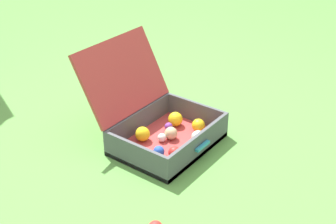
% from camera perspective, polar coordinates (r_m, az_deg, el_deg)
% --- Properties ---
extents(ground_plane, '(16.00, 16.00, 0.00)m').
position_cam_1_polar(ground_plane, '(2.47, -2.39, -4.45)').
color(ground_plane, '#569342').
extents(open_suitcase, '(0.55, 0.64, 0.52)m').
position_cam_1_polar(open_suitcase, '(2.47, -1.31, -1.20)').
color(open_suitcase, '#B23838').
rests_on(open_suitcase, ground).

